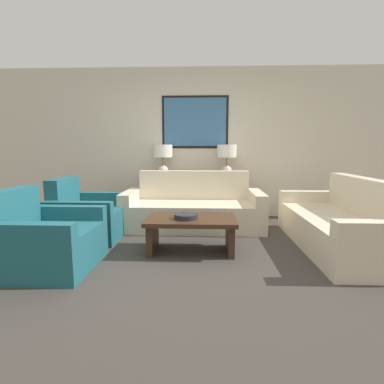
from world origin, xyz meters
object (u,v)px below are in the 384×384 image
console_table (195,198)px  couch_by_back_wall (193,209)px  armchair_near_back_wall (87,217)px  armchair_near_camera (46,241)px  table_lamp_right (227,156)px  couch_by_side (340,225)px  table_lamp_left (163,156)px  coffee_table (191,227)px  decorative_bowl (186,216)px

console_table → couch_by_back_wall: bearing=-90.0°
armchair_near_back_wall → armchair_near_camera: 1.09m
table_lamp_right → couch_by_side: bearing=-49.4°
table_lamp_right → table_lamp_left: bearing=180.0°
couch_by_back_wall → coffee_table: bearing=-89.2°
console_table → coffee_table: bearing=-89.5°
console_table → armchair_near_camera: size_ratio=1.63×
armchair_near_camera → console_table: bearing=57.5°
console_table → table_lamp_right: 0.93m
console_table → armchair_near_camera: bearing=-122.5°
console_table → couch_by_side: (1.87, -1.53, -0.08)m
console_table → table_lamp_left: (-0.56, 0.00, 0.75)m
decorative_bowl → table_lamp_right: bearing=71.6°
table_lamp_right → couch_by_back_wall: bearing=-131.5°
coffee_table → armchair_near_camera: bearing=-159.8°
console_table → couch_by_side: bearing=-39.3°
table_lamp_right → decorative_bowl: (-0.60, -1.80, -0.67)m
couch_by_side → decorative_bowl: (-1.91, -0.28, 0.16)m
couch_by_side → table_lamp_right: bearing=130.6°
console_table → couch_by_back_wall: 0.63m
decorative_bowl → armchair_near_camera: bearing=-160.8°
console_table → couch_by_back_wall: size_ratio=0.73×
table_lamp_left → table_lamp_right: 1.11m
couch_by_back_wall → couch_by_side: 2.07m
table_lamp_right → couch_by_side: (1.31, -1.53, -0.83)m
couch_by_side → coffee_table: couch_by_side is taller
table_lamp_right → decorative_bowl: size_ratio=2.05×
table_lamp_right → armchair_near_back_wall: 2.50m
coffee_table → armchair_near_back_wall: armchair_near_back_wall is taller
table_lamp_left → console_table: bearing=0.0°
table_lamp_left → couch_by_side: 2.98m
console_table → armchair_near_camera: 2.73m
table_lamp_left → decorative_bowl: 1.99m
decorative_bowl → couch_by_back_wall: bearing=87.9°
console_table → armchair_near_back_wall: 1.91m
couch_by_back_wall → armchair_near_back_wall: 1.58m
console_table → table_lamp_left: bearing=180.0°
armchair_near_camera → table_lamp_left: bearing=68.4°
table_lamp_left → couch_by_back_wall: bearing=-48.5°
console_table → coffee_table: console_table is taller
couch_by_side → armchair_near_camera: size_ratio=2.23×
couch_by_side → armchair_near_camera: (-3.34, -0.77, -0.01)m
couch_by_side → armchair_near_camera: 3.42m
table_lamp_left → couch_by_back_wall: (0.56, -0.63, -0.83)m
decorative_bowl → armchair_near_back_wall: size_ratio=0.29×
couch_by_back_wall → armchair_near_camera: size_ratio=2.23×
armchair_near_back_wall → armchair_near_camera: same height
coffee_table → armchair_near_back_wall: bearing=159.8°
couch_by_side → armchair_near_back_wall: (-3.34, 0.32, -0.01)m
table_lamp_left → table_lamp_right: size_ratio=1.00×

